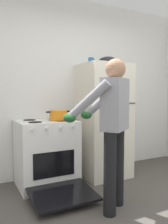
{
  "coord_description": "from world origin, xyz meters",
  "views": [
    {
      "loc": [
        -1.38,
        -1.41,
        1.23
      ],
      "look_at": [
        0.01,
        1.32,
        1.0
      ],
      "focal_mm": 37.11,
      "sensor_mm": 36.0,
      "label": 1
    }
  ],
  "objects_px": {
    "refrigerator": "(103,120)",
    "stove_range": "(47,154)",
    "coffee_mug": "(91,61)",
    "red_pot": "(58,115)",
    "person_cook": "(111,121)",
    "mixing_bowl": "(108,61)"
  },
  "relations": [
    {
      "from": "refrigerator",
      "to": "red_pot",
      "type": "xyz_separation_m",
      "value": [
        -0.74,
        -0.05,
        0.11
      ]
    },
    {
      "from": "coffee_mug",
      "to": "red_pot",
      "type": "bearing_deg",
      "value": -169.87
    },
    {
      "from": "person_cook",
      "to": "coffee_mug",
      "type": "height_order",
      "value": "coffee_mug"
    },
    {
      "from": "refrigerator",
      "to": "red_pot",
      "type": "distance_m",
      "value": 0.75
    },
    {
      "from": "coffee_mug",
      "to": "mixing_bowl",
      "type": "xyz_separation_m",
      "value": [
        0.26,
        -0.05,
        0.01
      ]
    },
    {
      "from": "mixing_bowl",
      "to": "person_cook",
      "type": "bearing_deg",
      "value": -120.78
    },
    {
      "from": "stove_range",
      "to": "coffee_mug",
      "type": "relative_size",
      "value": 10.76
    },
    {
      "from": "person_cook",
      "to": "red_pot",
      "type": "bearing_deg",
      "value": 105.39
    },
    {
      "from": "refrigerator",
      "to": "stove_range",
      "type": "bearing_deg",
      "value": -178.89
    },
    {
      "from": "red_pot",
      "to": "mixing_bowl",
      "type": "distance_m",
      "value": 1.13
    },
    {
      "from": "coffee_mug",
      "to": "person_cook",
      "type": "bearing_deg",
      "value": -107.21
    },
    {
      "from": "stove_range",
      "to": "person_cook",
      "type": "xyz_separation_m",
      "value": [
        0.41,
        -0.94,
        0.53
      ]
    },
    {
      "from": "refrigerator",
      "to": "person_cook",
      "type": "bearing_deg",
      "value": -117.11
    },
    {
      "from": "person_cook",
      "to": "mixing_bowl",
      "type": "bearing_deg",
      "value": 59.22
    },
    {
      "from": "stove_range",
      "to": "person_cook",
      "type": "height_order",
      "value": "person_cook"
    },
    {
      "from": "refrigerator",
      "to": "red_pot",
      "type": "height_order",
      "value": "refrigerator"
    },
    {
      "from": "refrigerator",
      "to": "coffee_mug",
      "type": "height_order",
      "value": "coffee_mug"
    },
    {
      "from": "red_pot",
      "to": "stove_range",
      "type": "bearing_deg",
      "value": 168.59
    },
    {
      "from": "coffee_mug",
      "to": "mixing_bowl",
      "type": "height_order",
      "value": "mixing_bowl"
    },
    {
      "from": "person_cook",
      "to": "mixing_bowl",
      "type": "height_order",
      "value": "mixing_bowl"
    },
    {
      "from": "person_cook",
      "to": "coffee_mug",
      "type": "distance_m",
      "value": 1.3
    },
    {
      "from": "stove_range",
      "to": "person_cook",
      "type": "relative_size",
      "value": 0.75
    }
  ]
}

